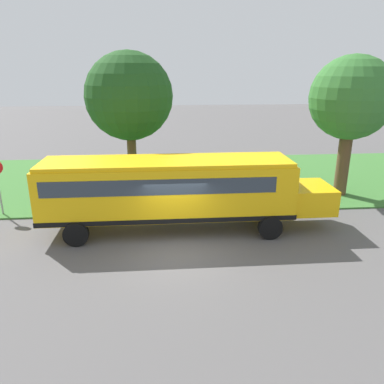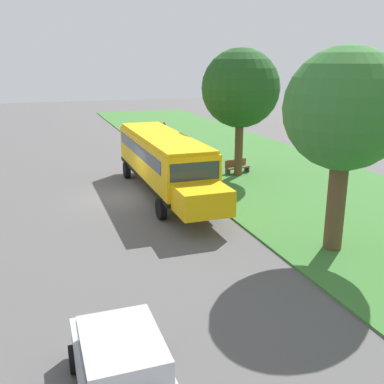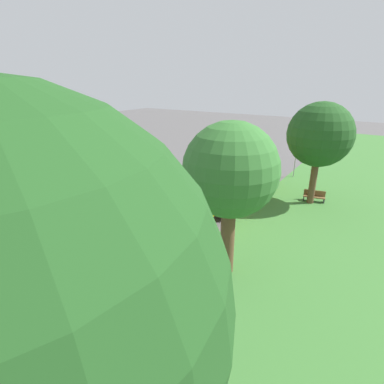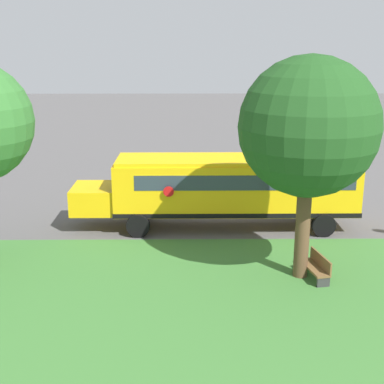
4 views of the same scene
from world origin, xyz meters
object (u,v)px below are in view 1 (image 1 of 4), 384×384
at_px(school_bus, 174,188).
at_px(oak_tree_beside_bus, 129,95).
at_px(park_bench, 125,184).
at_px(oak_tree_roadside_mid, 351,98).

distance_m(school_bus, oak_tree_beside_bus, 6.76).
relative_size(school_bus, oak_tree_beside_bus, 1.62).
xyz_separation_m(school_bus, park_bench, (-5.52, -2.65, -1.45)).
height_order(school_bus, oak_tree_roadside_mid, oak_tree_roadside_mid).
height_order(oak_tree_roadside_mid, park_bench, oak_tree_roadside_mid).
distance_m(oak_tree_beside_bus, oak_tree_roadside_mid, 11.54).
bearing_deg(oak_tree_roadside_mid, school_bus, -67.48).
bearing_deg(park_bench, school_bus, 25.60).
bearing_deg(oak_tree_beside_bus, school_bus, 21.66).
bearing_deg(oak_tree_roadside_mid, oak_tree_beside_bus, -97.67).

